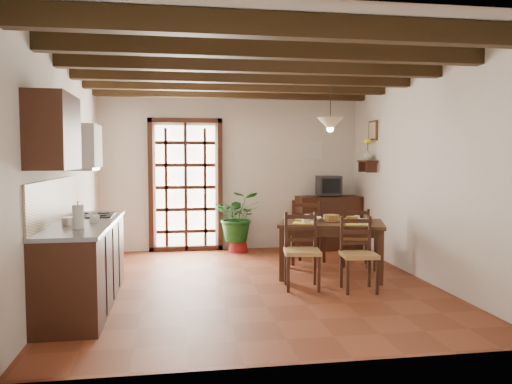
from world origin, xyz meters
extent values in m
plane|color=brown|center=(0.00, 0.00, 0.00)|extent=(5.00, 5.00, 0.00)
cube|color=silver|center=(0.00, 2.50, 1.40)|extent=(4.50, 0.02, 2.80)
cube|color=silver|center=(0.00, -2.50, 1.40)|extent=(4.50, 0.02, 2.80)
cube|color=silver|center=(-2.25, 0.00, 1.40)|extent=(0.02, 5.00, 2.80)
cube|color=silver|center=(2.25, 0.00, 1.40)|extent=(0.02, 5.00, 2.80)
cube|color=white|center=(0.00, 0.00, 2.80)|extent=(4.50, 5.00, 0.02)
cube|color=black|center=(0.00, -2.10, 2.69)|extent=(4.50, 0.14, 0.20)
cube|color=black|center=(0.00, -1.26, 2.69)|extent=(4.50, 0.14, 0.20)
cube|color=black|center=(0.00, -0.42, 2.69)|extent=(4.50, 0.14, 0.20)
cube|color=black|center=(0.00, 0.42, 2.69)|extent=(4.50, 0.14, 0.20)
cube|color=black|center=(0.00, 1.26, 2.69)|extent=(4.50, 0.14, 0.20)
cube|color=black|center=(0.00, 2.10, 2.69)|extent=(4.50, 0.14, 0.20)
cube|color=white|center=(-0.80, 2.49, 1.10)|extent=(1.01, 0.02, 2.11)
cube|color=black|center=(-0.80, 2.44, 2.24)|extent=(1.26, 0.10, 0.08)
cube|color=black|center=(-1.39, 2.44, 1.10)|extent=(0.08, 0.10, 2.28)
cube|color=black|center=(-0.21, 2.44, 1.10)|extent=(0.08, 0.10, 2.28)
cube|color=black|center=(-0.80, 2.42, 1.10)|extent=(1.01, 0.03, 2.02)
cube|color=black|center=(-1.95, -0.60, 0.44)|extent=(0.60, 2.20, 0.88)
cube|color=slate|center=(-1.95, -0.60, 0.90)|extent=(0.64, 2.25, 0.04)
cube|color=tan|center=(-2.23, -0.60, 1.13)|extent=(0.02, 2.20, 0.50)
cube|color=black|center=(-2.08, -1.30, 1.85)|extent=(0.35, 0.80, 0.70)
cube|color=white|center=(-2.05, -0.05, 1.75)|extent=(0.38, 0.60, 0.50)
cube|color=silver|center=(-2.05, -0.05, 1.48)|extent=(0.32, 0.55, 0.04)
cube|color=black|center=(-1.95, -0.05, 0.93)|extent=(0.50, 0.55, 0.02)
cylinder|color=white|center=(-1.90, -1.15, 1.03)|extent=(0.11, 0.11, 0.24)
cylinder|color=silver|center=(-2.05, -0.85, 0.95)|extent=(0.14, 0.14, 0.10)
cube|color=#3A2113|center=(1.12, 0.27, 0.72)|extent=(1.58, 1.27, 0.05)
cube|color=#3A2113|center=(1.12, 0.27, 0.65)|extent=(1.42, 1.14, 0.10)
cube|color=#3A2113|center=(1.83, 0.44, 0.35)|extent=(0.09, 0.09, 0.70)
cube|color=#3A2113|center=(0.64, 0.84, 0.35)|extent=(0.09, 0.09, 0.70)
cube|color=#3A2113|center=(1.59, -0.29, 0.35)|extent=(0.09, 0.09, 0.70)
cube|color=#3A2113|center=(0.40, 0.11, 0.35)|extent=(0.09, 0.09, 0.70)
cube|color=#B3884C|center=(0.56, -0.29, 0.46)|extent=(0.48, 0.46, 0.05)
cube|color=black|center=(0.59, -0.12, 0.69)|extent=(0.43, 0.09, 0.47)
cube|color=black|center=(0.56, -0.29, 0.23)|extent=(0.46, 0.44, 0.46)
cube|color=#B3884C|center=(1.21, -0.51, 0.44)|extent=(0.45, 0.43, 0.05)
cube|color=black|center=(1.23, -0.35, 0.66)|extent=(0.41, 0.07, 0.45)
cube|color=black|center=(1.21, -0.51, 0.22)|extent=(0.42, 0.41, 0.44)
cube|color=#B3884C|center=(1.02, 1.06, 0.48)|extent=(0.61, 0.60, 0.05)
cube|color=black|center=(0.93, 0.90, 0.73)|extent=(0.41, 0.26, 0.49)
cube|color=black|center=(1.02, 1.06, 0.24)|extent=(0.58, 0.57, 0.48)
cube|color=#B3884C|center=(1.67, 0.84, 0.43)|extent=(0.49, 0.48, 0.05)
cube|color=black|center=(1.62, 0.69, 0.65)|extent=(0.39, 0.15, 0.44)
cube|color=black|center=(1.67, 0.84, 0.21)|extent=(0.47, 0.45, 0.43)
cube|color=#F9FF28|center=(0.77, 0.06, 0.73)|extent=(0.31, 0.24, 0.01)
cube|color=#F9FF28|center=(1.46, 0.06, 0.73)|extent=(0.31, 0.24, 0.01)
cube|color=#F9FF28|center=(0.77, 0.49, 0.73)|extent=(0.31, 0.24, 0.01)
cube|color=#F9FF28|center=(1.46, 0.49, 0.73)|extent=(0.31, 0.24, 0.01)
cylinder|color=olive|center=(1.12, 0.27, 0.78)|extent=(0.22, 0.22, 0.09)
imported|color=white|center=(0.90, 0.40, 0.77)|extent=(0.27, 0.27, 0.05)
cube|color=black|center=(1.68, 2.23, 0.47)|extent=(1.11, 0.52, 0.93)
cube|color=black|center=(1.68, 2.23, 1.12)|extent=(0.42, 0.38, 0.34)
cube|color=black|center=(1.68, 2.05, 1.12)|extent=(0.32, 0.04, 0.25)
cube|color=white|center=(1.50, 2.48, 1.75)|extent=(0.25, 0.03, 0.32)
cone|color=maroon|center=(0.08, 2.20, 0.11)|extent=(0.36, 0.36, 0.22)
imported|color=#144C19|center=(0.08, 2.20, 0.57)|extent=(2.20, 1.95, 2.25)
cube|color=black|center=(2.14, 1.60, 1.55)|extent=(0.20, 0.42, 0.03)
cube|color=black|center=(2.14, 1.43, 1.46)|extent=(0.18, 0.03, 0.18)
cube|color=black|center=(2.14, 1.77, 1.46)|extent=(0.18, 0.03, 0.18)
imported|color=#B2BFB2|center=(2.14, 1.60, 1.65)|extent=(0.15, 0.15, 0.15)
sphere|color=#F9FF28|center=(2.14, 1.60, 1.86)|extent=(0.14, 0.14, 0.14)
cylinder|color=#144C19|center=(2.14, 1.60, 1.71)|extent=(0.01, 0.01, 0.28)
cube|color=brown|center=(2.23, 1.60, 2.05)|extent=(0.03, 0.32, 0.32)
cube|color=#C3B292|center=(2.21, 1.60, 2.05)|extent=(0.01, 0.26, 0.26)
cylinder|color=black|center=(1.12, 0.37, 2.45)|extent=(0.01, 0.01, 0.70)
cone|color=beige|center=(1.12, 0.37, 2.08)|extent=(0.36, 0.36, 0.14)
sphere|color=#FFD88C|center=(1.12, 0.37, 2.00)|extent=(0.09, 0.09, 0.09)
camera|label=1|loc=(-0.94, -6.19, 1.62)|focal=35.00mm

